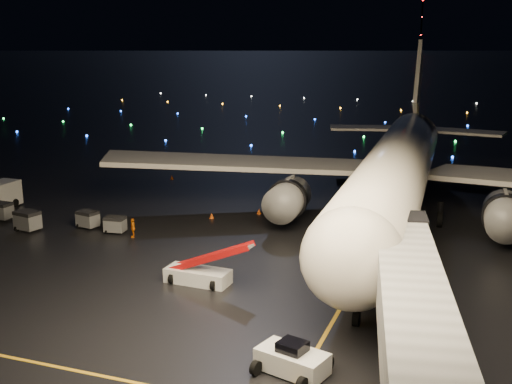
% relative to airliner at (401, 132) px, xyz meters
% --- Properties ---
extents(ground, '(2000.00, 2000.00, 0.00)m').
position_rel_airliner_xyz_m(ground, '(-12.28, 273.44, -8.49)').
color(ground, black).
rests_on(ground, ground).
extents(lane_centre, '(0.25, 80.00, 0.02)m').
position_rel_airliner_xyz_m(lane_centre, '(-0.28, -11.56, -8.48)').
color(lane_centre, gold).
rests_on(lane_centre, ground).
extents(airliner, '(62.43, 59.57, 16.98)m').
position_rel_airliner_xyz_m(airliner, '(0.00, 0.00, 0.00)').
color(airliner, white).
rests_on(airliner, ground).
extents(pushback_tug, '(4.09, 2.87, 1.76)m').
position_rel_airliner_xyz_m(pushback_tug, '(-0.86, -32.81, -7.61)').
color(pushback_tug, silver).
rests_on(pushback_tug, ground).
extents(belt_loader, '(6.95, 2.16, 3.34)m').
position_rel_airliner_xyz_m(belt_loader, '(-10.96, -22.83, -6.82)').
color(belt_loader, silver).
rests_on(belt_loader, ground).
extents(crew_c, '(0.86, 1.09, 1.74)m').
position_rel_airliner_xyz_m(crew_c, '(-21.00, -14.86, -7.62)').
color(crew_c, orange).
rests_on(crew_c, ground).
extents(safety_cone_0, '(0.44, 0.44, 0.45)m').
position_rel_airliner_xyz_m(safety_cone_0, '(-5.67, -12.66, -8.26)').
color(safety_cone_0, '#E95512').
rests_on(safety_cone_0, ground).
extents(safety_cone_1, '(0.60, 0.60, 0.54)m').
position_rel_airliner_xyz_m(safety_cone_1, '(-13.15, -3.62, -8.22)').
color(safety_cone_1, '#E95512').
rests_on(safety_cone_1, ground).
extents(safety_cone_2, '(0.63, 0.63, 0.54)m').
position_rel_airliner_xyz_m(safety_cone_2, '(-16.96, -6.80, -8.22)').
color(safety_cone_2, '#E95512').
rests_on(safety_cone_2, ground).
extents(safety_cone_3, '(0.60, 0.60, 0.55)m').
position_rel_airliner_xyz_m(safety_cone_3, '(-28.92, 8.01, -8.22)').
color(safety_cone_3, '#E95512').
rests_on(safety_cone_3, ground).
extents(radio_mast, '(1.80, 1.80, 64.00)m').
position_rel_airliner_xyz_m(radio_mast, '(-72.28, 713.44, 23.51)').
color(radio_mast, black).
rests_on(radio_mast, ground).
extents(taxiway_lights, '(164.00, 92.00, 0.36)m').
position_rel_airliner_xyz_m(taxiway_lights, '(-12.28, 79.44, -8.31)').
color(taxiway_lights, black).
rests_on(taxiway_lights, ground).
extents(baggage_cart_0, '(1.91, 1.45, 1.51)m').
position_rel_airliner_xyz_m(baggage_cart_0, '(-23.20, -14.24, -7.73)').
color(baggage_cart_0, slate).
rests_on(baggage_cart_0, ground).
extents(baggage_cart_1, '(2.13, 1.69, 1.60)m').
position_rel_airliner_xyz_m(baggage_cart_1, '(-26.47, -13.71, -7.69)').
color(baggage_cart_1, slate).
rests_on(baggage_cart_1, ground).
extents(baggage_cart_2, '(2.42, 1.90, 1.85)m').
position_rel_airliner_xyz_m(baggage_cart_2, '(-31.13, -16.36, -7.57)').
color(baggage_cart_2, slate).
rests_on(baggage_cart_2, ground).
extents(baggage_cart_3, '(2.04, 1.46, 1.70)m').
position_rel_airliner_xyz_m(baggage_cart_3, '(-36.00, -14.21, -7.64)').
color(baggage_cart_3, slate).
rests_on(baggage_cart_3, ground).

